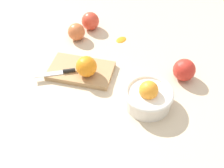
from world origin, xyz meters
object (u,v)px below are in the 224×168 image
Objects in this scene: cutting_board at (81,71)px; knife at (60,72)px; apple_front_right at (90,21)px; apple_front_right_2 at (76,32)px; orange_on_board at (86,67)px; bowl at (148,96)px; apple_mid_left at (184,70)px.

cutting_board is 0.08m from knife.
apple_front_right is 1.07× the size of apple_front_right_2.
apple_front_right_2 is at bearing -60.98° from cutting_board.
knife reaches higher than cutting_board.
cutting_board is at bearing -142.74° from knife.
knife is (0.06, 0.05, 0.01)m from cutting_board.
apple_front_right is at bearing -86.91° from knife.
apple_front_right_2 is at bearing -56.15° from orange_on_board.
cutting_board is (0.27, -0.06, -0.03)m from bowl.
apple_mid_left reaches higher than cutting_board.
knife is 1.75× the size of apple_mid_left.
knife is 0.45m from apple_mid_left.
bowl is 0.28m from cutting_board.
apple_front_right reaches higher than knife.
bowl reaches higher than apple_front_right_2.
apple_front_right_2 is at bearing -10.11° from apple_mid_left.
bowl is 0.49m from apple_front_right.
knife is at bearing 16.76° from orange_on_board.
orange_on_board is 0.53× the size of knife.
cutting_board is 1.66× the size of knife.
knife is at bearing 37.26° from cutting_board.
apple_mid_left is at bearing -164.15° from cutting_board.
bowl reaches higher than cutting_board.
orange_on_board is at bearing 123.85° from apple_front_right_2.
apple_front_right reaches higher than cutting_board.
apple_front_right_2 reaches higher than knife.
apple_mid_left reaches higher than apple_front_right.
orange_on_board reaches higher than apple_mid_left.
bowl is at bearing 177.12° from knife.
cutting_board is 3.14× the size of orange_on_board.
knife is 0.24m from apple_front_right_2.
knife is at bearing 100.29° from apple_front_right_2.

